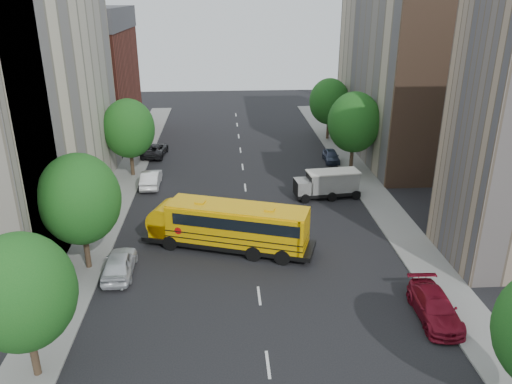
{
  "coord_description": "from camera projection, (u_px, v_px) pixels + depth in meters",
  "views": [
    {
      "loc": [
        -1.89,
        -33.48,
        16.96
      ],
      "look_at": [
        0.48,
        2.0,
        2.73
      ],
      "focal_mm": 35.0,
      "sensor_mm": 36.0,
      "label": 1
    }
  ],
  "objects": [
    {
      "name": "ground",
      "position": [
        251.0,
        236.0,
        37.43
      ],
      "size": [
        120.0,
        120.0,
        0.0
      ],
      "primitive_type": "plane",
      "color": "black",
      "rests_on": "ground"
    },
    {
      "name": "lane_markings",
      "position": [
        245.0,
        188.0,
        46.69
      ],
      "size": [
        0.15,
        64.0,
        0.01
      ],
      "primitive_type": "cube",
      "color": "silver",
      "rests_on": "ground"
    },
    {
      "name": "street_tree_1",
      "position": [
        80.0,
        199.0,
        31.2
      ],
      "size": [
        5.12,
        5.12,
        7.9
      ],
      "color": "#38281C",
      "rests_on": "ground"
    },
    {
      "name": "building_right_sidewall",
      "position": [
        451.0,
        91.0,
        43.53
      ],
      "size": [
        10.1,
        0.3,
        18.0
      ],
      "primitive_type": "cube",
      "color": "brown",
      "rests_on": "ground"
    },
    {
      "name": "building_right_far",
      "position": [
        407.0,
        72.0,
        53.72
      ],
      "size": [
        10.0,
        22.0,
        18.0
      ],
      "primitive_type": "cube",
      "color": "#B2A58B",
      "rests_on": "ground"
    },
    {
      "name": "street_tree_0",
      "position": [
        22.0,
        292.0,
        22.05
      ],
      "size": [
        4.8,
        4.8,
        7.41
      ],
      "color": "#38281C",
      "rests_on": "ground"
    },
    {
      "name": "sidewalk_right",
      "position": [
        382.0,
        205.0,
        42.75
      ],
      "size": [
        3.0,
        80.0,
        0.12
      ],
      "primitive_type": "cube",
      "color": "slate",
      "rests_on": "ground"
    },
    {
      "name": "parked_car_4",
      "position": [
        331.0,
        156.0,
        53.67
      ],
      "size": [
        1.6,
        3.78,
        1.28
      ],
      "primitive_type": "imported",
      "rotation": [
        0.0,
        0.0,
        -0.02
      ],
      "color": "#2F3953",
      "rests_on": "ground"
    },
    {
      "name": "parked_car_0",
      "position": [
        119.0,
        264.0,
        32.02
      ],
      "size": [
        1.97,
        4.66,
        1.57
      ],
      "primitive_type": "imported",
      "rotation": [
        0.0,
        0.0,
        3.16
      ],
      "color": "silver",
      "rests_on": "ground"
    },
    {
      "name": "building_left_cream",
      "position": [
        12.0,
        91.0,
        38.16
      ],
      "size": [
        10.0,
        26.0,
        20.0
      ],
      "primitive_type": "cube",
      "color": "beige",
      "rests_on": "ground"
    },
    {
      "name": "street_tree_5",
      "position": [
        329.0,
        102.0,
        60.45
      ],
      "size": [
        4.86,
        4.86,
        7.51
      ],
      "color": "#38281C",
      "rests_on": "ground"
    },
    {
      "name": "parked_car_1",
      "position": [
        151.0,
        179.0,
        46.75
      ],
      "size": [
        1.67,
        4.64,
        1.52
      ],
      "primitive_type": "imported",
      "rotation": [
        0.0,
        0.0,
        3.15
      ],
      "color": "white",
      "rests_on": "ground"
    },
    {
      "name": "street_tree_2",
      "position": [
        129.0,
        129.0,
        47.92
      ],
      "size": [
        4.99,
        4.99,
        7.71
      ],
      "color": "#38281C",
      "rests_on": "ground"
    },
    {
      "name": "sidewalk_left",
      "position": [
        110.0,
        212.0,
        41.33
      ],
      "size": [
        3.0,
        80.0,
        0.12
      ],
      "primitive_type": "cube",
      "color": "slate",
      "rests_on": "ground"
    },
    {
      "name": "street_tree_4",
      "position": [
        354.0,
        122.0,
        49.19
      ],
      "size": [
        5.25,
        5.25,
        8.1
      ],
      "color": "#38281C",
      "rests_on": "ground"
    },
    {
      "name": "school_bus",
      "position": [
        226.0,
        224.0,
        34.91
      ],
      "size": [
        12.4,
        6.49,
        3.44
      ],
      "rotation": [
        0.0,
        0.0,
        -0.32
      ],
      "color": "black",
      "rests_on": "ground"
    },
    {
      "name": "building_left_redbrick",
      "position": [
        88.0,
        87.0,
        59.84
      ],
      "size": [
        10.0,
        15.0,
        13.0
      ],
      "primitive_type": "cube",
      "color": "maroon",
      "rests_on": "ground"
    },
    {
      "name": "parked_car_2",
      "position": [
        155.0,
        150.0,
        55.52
      ],
      "size": [
        2.8,
        5.29,
        1.42
      ],
      "primitive_type": "imported",
      "rotation": [
        0.0,
        0.0,
        3.05
      ],
      "color": "black",
      "rests_on": "ground"
    },
    {
      "name": "parked_car_3",
      "position": [
        435.0,
        307.0,
        27.72
      ],
      "size": [
        2.24,
        5.09,
        1.46
      ],
      "primitive_type": "imported",
      "rotation": [
        0.0,
        0.0,
        -0.04
      ],
      "color": "maroon",
      "rests_on": "ground"
    },
    {
      "name": "safari_truck",
      "position": [
        328.0,
        184.0,
        44.06
      ],
      "size": [
        5.87,
        2.7,
        2.43
      ],
      "rotation": [
        0.0,
        0.0,
        0.11
      ],
      "color": "black",
      "rests_on": "ground"
    }
  ]
}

